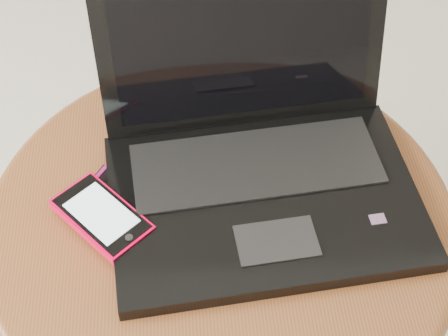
{
  "coord_description": "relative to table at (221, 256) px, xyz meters",
  "views": [
    {
      "loc": [
        -0.05,
        -0.6,
        1.16
      ],
      "look_at": [
        -0.01,
        -0.06,
        0.53
      ],
      "focal_mm": 55.45,
      "sensor_mm": 36.0,
      "label": 1
    }
  ],
  "objects": [
    {
      "name": "laptop",
      "position": [
        0.05,
        0.05,
        0.15
      ],
      "size": [
        0.4,
        0.35,
        0.25
      ],
      "color": "black",
      "rests_on": "table"
    },
    {
      "name": "phone_pink",
      "position": [
        -0.15,
        -0.01,
        0.12
      ],
      "size": [
        0.13,
        0.14,
        0.02
      ],
      "color": "#F00035",
      "rests_on": "phone_black"
    },
    {
      "name": "phone_black",
      "position": [
        -0.12,
        0.03,
        0.11
      ],
      "size": [
        0.11,
        0.1,
        0.01
      ],
      "color": "black",
      "rests_on": "table"
    },
    {
      "name": "table",
      "position": [
        0.0,
        0.0,
        0.0
      ],
      "size": [
        0.6,
        0.6,
        0.47
      ],
      "color": "brown",
      "rests_on": "ground"
    }
  ]
}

